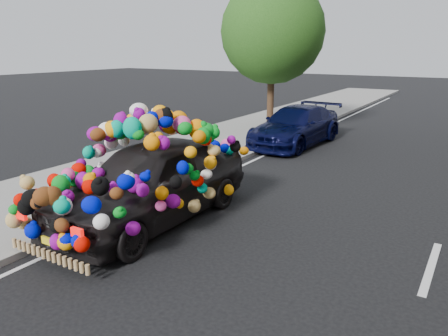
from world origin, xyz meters
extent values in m
plane|color=black|center=(0.00, 0.00, 0.00)|extent=(100.00, 100.00, 0.00)
cube|color=gray|center=(-4.30, 0.00, 0.06)|extent=(4.00, 60.00, 0.12)
cube|color=gray|center=(-2.35, 0.00, 0.07)|extent=(0.15, 60.00, 0.13)
cylinder|color=#332114|center=(-3.80, 9.50, 1.36)|extent=(0.28, 0.28, 2.73)
sphere|color=#194412|center=(-3.80, 9.50, 4.03)|extent=(4.20, 4.20, 4.20)
imported|color=black|center=(-1.52, -0.75, 0.82)|extent=(1.95, 4.82, 1.64)
cube|color=red|center=(-2.18, -3.18, 0.78)|extent=(0.22, 0.06, 0.14)
cube|color=red|center=(-0.86, -3.18, 0.78)|extent=(0.22, 0.06, 0.14)
cube|color=yellow|center=(-1.52, -3.19, 0.48)|extent=(0.34, 0.04, 0.12)
imported|color=black|center=(-1.80, 7.46, 0.68)|extent=(2.22, 4.83, 1.37)
camera|label=1|loc=(4.05, -7.10, 3.40)|focal=35.00mm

